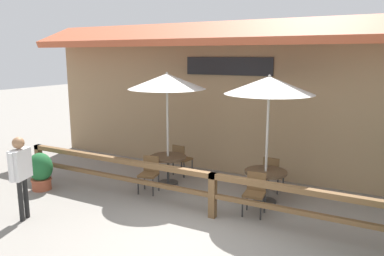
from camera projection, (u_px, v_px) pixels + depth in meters
The scene contains 13 objects.
ground_plane at pixel (188, 239), 6.83m from camera, with size 60.00×60.00×0.00m, color gray.
building_facade at pixel (262, 98), 9.96m from camera, with size 14.28×1.49×4.23m.
patio_railing at pixel (213, 185), 7.60m from camera, with size 10.40×0.14×0.95m.
patio_umbrella_near at pixel (167, 81), 9.28m from camera, with size 1.95×1.95×2.88m.
dining_table_near at pixel (168, 162), 9.67m from camera, with size 0.95×0.95×0.73m.
chair_near_streetside at pixel (149, 172), 9.09m from camera, with size 0.50×0.50×0.88m.
chair_near_wallside at pixel (181, 158), 10.34m from camera, with size 0.47×0.47×0.88m.
patio_umbrella_middle at pixel (269, 86), 8.05m from camera, with size 1.95×1.95×2.88m.
dining_table_middle at pixel (266, 177), 8.44m from camera, with size 0.95×0.95×0.73m.
chair_middle_streetside at pixel (255, 191), 7.82m from camera, with size 0.46×0.46×0.88m.
chair_middle_wallside at pixel (273, 172), 9.12m from camera, with size 0.46×0.46×0.88m.
potted_plant_tall_tropical at pixel (41, 171), 9.24m from camera, with size 0.63×0.56×0.94m.
pedestrian at pixel (20, 167), 7.44m from camera, with size 0.34×0.58×1.72m.
Camera 1 is at (3.04, -5.53, 3.30)m, focal length 35.00 mm.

